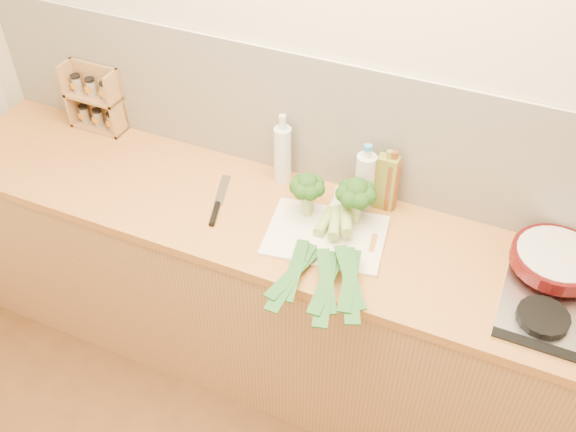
% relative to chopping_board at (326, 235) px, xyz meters
% --- Properties ---
extents(room_shell, '(3.50, 3.50, 3.50)m').
position_rel_chopping_board_xyz_m(room_shell, '(-0.08, 0.32, 0.26)').
color(room_shell, beige).
rests_on(room_shell, ground).
extents(counter, '(3.20, 0.62, 0.90)m').
position_rel_chopping_board_xyz_m(counter, '(-0.08, 0.03, -0.46)').
color(counter, '#B57D4B').
rests_on(counter, ground).
extents(chopping_board, '(0.48, 0.38, 0.01)m').
position_rel_chopping_board_xyz_m(chopping_board, '(0.00, 0.00, 0.00)').
color(chopping_board, '#ECE6CD').
rests_on(chopping_board, counter).
extents(broccoli_left, '(0.13, 0.14, 0.18)m').
position_rel_chopping_board_xyz_m(broccoli_left, '(-0.11, 0.08, 0.13)').
color(broccoli_left, '#9EB96C').
rests_on(broccoli_left, chopping_board).
extents(broccoli_right, '(0.15, 0.15, 0.19)m').
position_rel_chopping_board_xyz_m(broccoli_right, '(0.07, 0.11, 0.14)').
color(broccoli_right, '#9EB96C').
rests_on(broccoli_right, chopping_board).
extents(leek_front, '(0.10, 0.64, 0.04)m').
position_rel_chopping_board_xyz_m(leek_front, '(-0.02, -0.04, 0.03)').
color(leek_front, white).
rests_on(leek_front, chopping_board).
extents(leek_mid, '(0.23, 0.68, 0.04)m').
position_rel_chopping_board_xyz_m(leek_mid, '(0.04, -0.04, 0.05)').
color(leek_mid, white).
rests_on(leek_mid, chopping_board).
extents(leek_back, '(0.30, 0.64, 0.04)m').
position_rel_chopping_board_xyz_m(leek_back, '(0.09, -0.03, 0.07)').
color(leek_back, white).
rests_on(leek_back, chopping_board).
extents(chefs_knife, '(0.12, 0.31, 0.02)m').
position_rel_chopping_board_xyz_m(chefs_knife, '(-0.44, -0.03, 0.00)').
color(chefs_knife, silver).
rests_on(chefs_knife, counter).
extents(skillet, '(0.45, 0.31, 0.05)m').
position_rel_chopping_board_xyz_m(skillet, '(0.79, 0.16, 0.06)').
color(skillet, '#4B0C0C').
rests_on(skillet, gas_hob).
extents(spice_rack, '(0.25, 0.10, 0.30)m').
position_rel_chopping_board_xyz_m(spice_rack, '(-1.20, 0.27, 0.13)').
color(spice_rack, '#B4794D').
rests_on(spice_rack, counter).
extents(oil_tin, '(0.08, 0.05, 0.27)m').
position_rel_chopping_board_xyz_m(oil_tin, '(0.14, 0.25, 0.11)').
color(oil_tin, olive).
rests_on(oil_tin, counter).
extents(glass_bottle, '(0.07, 0.07, 0.31)m').
position_rel_chopping_board_xyz_m(glass_bottle, '(-0.29, 0.25, 0.12)').
color(glass_bottle, silver).
rests_on(glass_bottle, counter).
extents(amber_bottle, '(0.06, 0.06, 0.26)m').
position_rel_chopping_board_xyz_m(amber_bottle, '(0.16, 0.26, 0.10)').
color(amber_bottle, brown).
rests_on(amber_bottle, counter).
extents(water_bottle, '(0.08, 0.08, 0.27)m').
position_rel_chopping_board_xyz_m(water_bottle, '(0.07, 0.23, 0.11)').
color(water_bottle, silver).
rests_on(water_bottle, counter).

